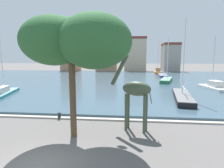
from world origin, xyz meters
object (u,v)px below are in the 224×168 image
object	(u,v)px
sailboat_teal	(4,93)
sailboat_green	(167,80)
giraffe_statue	(134,90)
sailboat_orange	(158,72)
sailboat_white	(212,87)
shade_tree	(75,41)
sailboat_black	(182,96)
sailboat_navy	(162,75)
mooring_bollard	(59,116)

from	to	relation	value
sailboat_teal	sailboat_green	bearing A→B (deg)	33.63
giraffe_statue	sailboat_green	world-z (taller)	sailboat_green
sailboat_orange	sailboat_white	bearing A→B (deg)	-81.76
sailboat_green	shade_tree	size ratio (longest dim) A/B	1.19
giraffe_statue	sailboat_green	bearing A→B (deg)	74.63
giraffe_statue	sailboat_black	distance (m)	11.09
giraffe_statue	sailboat_teal	xyz separation A→B (m)	(-15.87, 9.24, -2.23)
sailboat_teal	sailboat_white	bearing A→B (deg)	13.75
giraffe_statue	sailboat_teal	bearing A→B (deg)	149.79
sailboat_black	sailboat_navy	distance (m)	26.61
sailboat_green	sailboat_black	xyz separation A→B (m)	(-1.13, -14.89, -0.02)
sailboat_green	mooring_bollard	bearing A→B (deg)	-118.84
shade_tree	mooring_bollard	world-z (taller)	shade_tree
giraffe_statue	sailboat_black	size ratio (longest dim) A/B	0.56
sailboat_orange	sailboat_teal	size ratio (longest dim) A/B	1.13
sailboat_green	mooring_bollard	xyz separation A→B (m)	(-12.42, -22.56, -0.23)
sailboat_green	sailboat_black	size ratio (longest dim) A/B	0.92
sailboat_white	shade_tree	bearing A→B (deg)	-130.92
sailboat_white	sailboat_black	world-z (taller)	sailboat_black
mooring_bollard	sailboat_teal	bearing A→B (deg)	143.18
giraffe_statue	shade_tree	world-z (taller)	shade_tree
giraffe_statue	sailboat_navy	xyz separation A→B (m)	(7.76, 35.86, -2.34)
sailboat_teal	shade_tree	size ratio (longest dim) A/B	1.17
sailboat_green	sailboat_white	bearing A→B (deg)	-59.72
sailboat_white	sailboat_orange	xyz separation A→B (m)	(-3.95, 27.23, 0.12)
sailboat_orange	sailboat_teal	distance (m)	41.24
giraffe_statue	sailboat_white	world-z (taller)	sailboat_white
sailboat_black	mooring_bollard	world-z (taller)	sailboat_black
sailboat_orange	sailboat_teal	bearing A→B (deg)	-124.63
shade_tree	sailboat_white	bearing A→B (deg)	49.08
sailboat_green	sailboat_teal	xyz separation A→B (m)	(-22.54, -14.99, -0.01)
giraffe_statue	sailboat_black	world-z (taller)	sailboat_black
sailboat_green	sailboat_teal	distance (m)	27.07
shade_tree	mooring_bollard	size ratio (longest dim) A/B	14.46
giraffe_statue	sailboat_white	bearing A→B (deg)	54.18
sailboat_white	sailboat_teal	distance (m)	28.18
sailboat_black	sailboat_orange	world-z (taller)	sailboat_orange
sailboat_black	shade_tree	world-z (taller)	sailboat_black
sailboat_green	shade_tree	xyz separation A→B (m)	(-10.08, -25.50, 5.24)
sailboat_white	sailboat_green	world-z (taller)	sailboat_green
sailboat_white	sailboat_navy	xyz separation A→B (m)	(-3.74, 19.92, -0.18)
sailboat_white	giraffe_statue	bearing A→B (deg)	-125.82
sailboat_black	sailboat_orange	size ratio (longest dim) A/B	0.99
giraffe_statue	mooring_bollard	bearing A→B (deg)	163.84
giraffe_statue	shade_tree	bearing A→B (deg)	-159.62
giraffe_statue	sailboat_orange	xyz separation A→B (m)	(7.56, 43.17, -2.05)
giraffe_statue	sailboat_green	distance (m)	25.23
shade_tree	sailboat_navy	bearing A→B (deg)	73.25
sailboat_navy	sailboat_teal	size ratio (longest dim) A/B	1.07
sailboat_white	mooring_bollard	distance (m)	22.40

